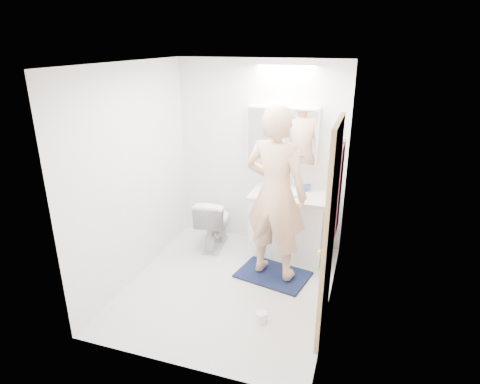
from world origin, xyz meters
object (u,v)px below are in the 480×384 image
at_px(person, 276,194).
at_px(soap_bottle_b, 280,181).
at_px(toilet, 214,222).
at_px(vanity_cabinet, 288,225).
at_px(medicine_cabinet, 283,135).
at_px(toilet_paper_roll, 261,317).
at_px(toothbrush_cup, 307,188).
at_px(soap_bottle_a, 268,180).

height_order(person, soap_bottle_b, person).
bearing_deg(toilet, vanity_cabinet, -178.52).
height_order(medicine_cabinet, toilet, medicine_cabinet).
bearing_deg(toilet_paper_roll, soap_bottle_b, 97.37).
xyz_separation_m(vanity_cabinet, medicine_cabinet, (-0.16, 0.21, 1.11)).
bearing_deg(toilet_paper_roll, medicine_cabinet, 97.14).
relative_size(medicine_cabinet, toothbrush_cup, 9.82).
distance_m(soap_bottle_a, toothbrush_cup, 0.51).
bearing_deg(medicine_cabinet, toilet_paper_roll, -82.86).
relative_size(vanity_cabinet, soap_bottle_b, 5.25).
bearing_deg(person, soap_bottle_a, -57.73).
xyz_separation_m(toothbrush_cup, toilet_paper_roll, (-0.14, -1.60, -0.81)).
distance_m(vanity_cabinet, soap_bottle_a, 0.64).
relative_size(toilet, toothbrush_cup, 7.72).
relative_size(vanity_cabinet, toilet, 1.30).
height_order(toilet, person, person).
distance_m(medicine_cabinet, toilet_paper_roll, 2.21).
relative_size(toilet, toilet_paper_roll, 6.29).
xyz_separation_m(toilet, toothbrush_cup, (1.15, 0.28, 0.52)).
relative_size(medicine_cabinet, toilet_paper_roll, 8.00).
bearing_deg(toilet, person, 147.03).
bearing_deg(toilet, soap_bottle_b, -165.06).
bearing_deg(toothbrush_cup, toilet, -166.58).
height_order(vanity_cabinet, toilet_paper_roll, vanity_cabinet).
height_order(vanity_cabinet, toothbrush_cup, toothbrush_cup).
bearing_deg(soap_bottle_b, medicine_cabinet, 84.44).
relative_size(toilet, soap_bottle_a, 3.42).
bearing_deg(toothbrush_cup, medicine_cabinet, 171.88).
height_order(toothbrush_cup, toilet_paper_roll, toothbrush_cup).
distance_m(person, soap_bottle_b, 0.80).
bearing_deg(vanity_cabinet, soap_bottle_b, 132.33).
bearing_deg(toilet, medicine_cabinet, -163.26).
xyz_separation_m(medicine_cabinet, toothbrush_cup, (0.35, -0.05, -0.64)).
bearing_deg(soap_bottle_a, toothbrush_cup, 1.13).
height_order(medicine_cabinet, toothbrush_cup, medicine_cabinet).
bearing_deg(medicine_cabinet, toothbrush_cup, -8.12).
xyz_separation_m(vanity_cabinet, toilet_paper_roll, (0.05, -1.44, -0.34)).
height_order(toilet, toothbrush_cup, toothbrush_cup).
height_order(soap_bottle_a, toilet_paper_roll, soap_bottle_a).
xyz_separation_m(soap_bottle_a, toilet_paper_roll, (0.36, -1.59, -0.87)).
relative_size(medicine_cabinet, soap_bottle_a, 4.34).
height_order(person, toilet_paper_roll, person).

